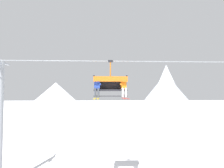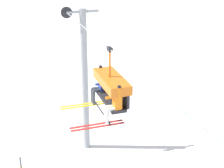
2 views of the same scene
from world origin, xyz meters
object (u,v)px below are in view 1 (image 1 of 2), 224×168
at_px(chairlift_chair, 110,82).
at_px(skier_blue, 97,86).
at_px(lift_tower_near, 0,120).
at_px(skier_orange, 124,86).

height_order(chairlift_chair, skier_blue, chairlift_chair).
distance_m(lift_tower_near, skier_orange, 7.81).
relative_size(lift_tower_near, skier_blue, 4.67).
distance_m(skier_blue, skier_orange, 1.55).
bearing_deg(lift_tower_near, chairlift_chair, -6.03).
relative_size(skier_blue, skier_orange, 1.00).
bearing_deg(chairlift_chair, lift_tower_near, 173.97).
distance_m(lift_tower_near, skier_blue, 6.34).
xyz_separation_m(chairlift_chair, skier_blue, (-0.78, -0.21, -0.27)).
height_order(skier_blue, skier_orange, same).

